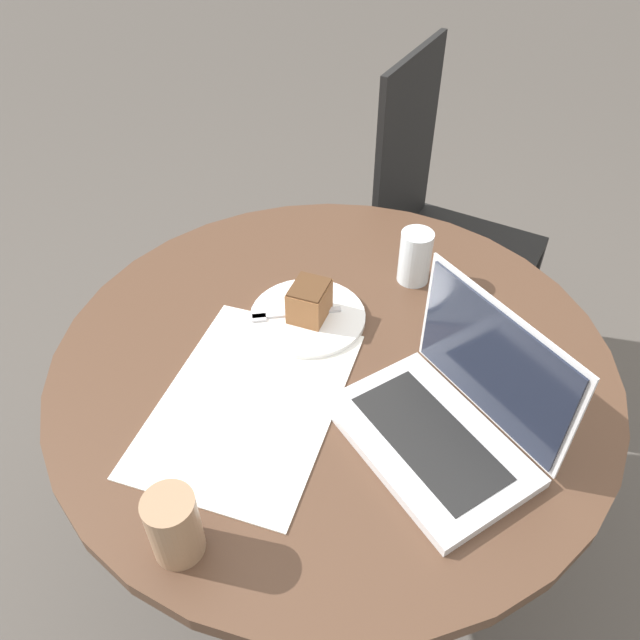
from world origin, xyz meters
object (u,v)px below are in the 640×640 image
object	(u,v)px
chair	(437,232)
coffee_glass	(174,526)
laptop	(447,418)
plate	(308,317)

from	to	relation	value
chair	coffee_glass	world-z (taller)	chair
laptop	plate	bearing A→B (deg)	6.18
plate	coffee_glass	distance (m)	0.50
chair	coffee_glass	distance (m)	1.27
chair	plate	size ratio (longest dim) A/B	4.52
chair	plate	bearing A→B (deg)	-0.45
chair	coffee_glass	size ratio (longest dim) A/B	8.88
chair	coffee_glass	bearing A→B (deg)	3.44
plate	chair	bearing A→B (deg)	138.49
coffee_glass	laptop	bearing A→B (deg)	104.03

